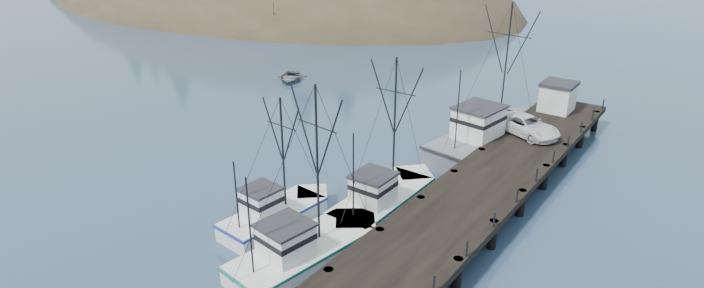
# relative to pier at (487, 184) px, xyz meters

# --- Properties ---
(ground) EXTENTS (400.00, 400.00, 0.00)m
(ground) POSITION_rel_pier_xyz_m (-14.00, -16.00, -1.69)
(ground) COLOR navy
(ground) RESTS_ON ground
(pier) EXTENTS (6.00, 44.00, 2.00)m
(pier) POSITION_rel_pier_xyz_m (0.00, 0.00, 0.00)
(pier) COLOR black
(pier) RESTS_ON ground
(headland) EXTENTS (134.80, 78.00, 51.00)m
(headland) POSITION_rel_pier_xyz_m (-88.95, 62.61, -6.24)
(headland) COLOR #382D1E
(headland) RESTS_ON ground
(moored_sailboats) EXTENTS (23.00, 20.82, 6.35)m
(moored_sailboats) POSITION_rel_pier_xyz_m (-47.25, 44.17, -1.36)
(moored_sailboats) COLOR white
(moored_sailboats) RESTS_ON ground
(trawler_near) EXTENTS (4.97, 11.27, 11.35)m
(trawler_near) POSITION_rel_pier_xyz_m (-5.90, -12.95, -0.87)
(trawler_near) COLOR white
(trawler_near) RESTS_ON ground
(trawler_mid) EXTENTS (3.65, 9.04, 9.24)m
(trawler_mid) POSITION_rel_pier_xyz_m (-10.29, -10.90, -0.87)
(trawler_mid) COLOR white
(trawler_mid) RESTS_ON ground
(trawler_far) EXTENTS (3.54, 10.86, 11.22)m
(trawler_far) POSITION_rel_pier_xyz_m (-5.65, -4.68, -0.87)
(trawler_far) COLOR white
(trawler_far) RESTS_ON ground
(work_vessel) EXTENTS (6.40, 15.82, 13.14)m
(work_vessel) POSITION_rel_pier_xyz_m (-3.90, 9.72, -0.46)
(work_vessel) COLOR slate
(work_vessel) RESTS_ON ground
(pier_shed) EXTENTS (3.00, 3.20, 2.80)m
(pier_shed) POSITION_rel_pier_xyz_m (-0.72, 18.00, 1.73)
(pier_shed) COLOR silver
(pier_shed) RESTS_ON pier
(pickup_truck) EXTENTS (6.59, 4.80, 1.67)m
(pickup_truck) POSITION_rel_pier_xyz_m (-0.87, 10.14, 1.14)
(pickup_truck) COLOR silver
(pickup_truck) RESTS_ON pier
(motorboat) EXTENTS (6.12, 6.56, 1.11)m
(motorboat) POSITION_rel_pier_xyz_m (-32.97, 15.63, -1.69)
(motorboat) COLOR #505759
(motorboat) RESTS_ON ground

